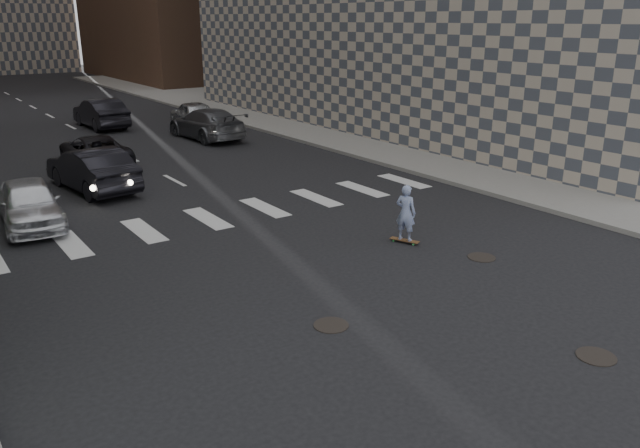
# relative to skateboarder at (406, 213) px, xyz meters

# --- Properties ---
(ground) EXTENTS (160.00, 160.00, 0.00)m
(ground) POSITION_rel_skateboarder_xyz_m (-2.45, -3.95, -0.85)
(ground) COLOR black
(ground) RESTS_ON ground
(sidewalk_right) EXTENTS (13.00, 80.00, 0.15)m
(sidewalk_right) POSITION_rel_skateboarder_xyz_m (12.05, 16.05, -0.77)
(sidewalk_right) COLOR gray
(sidewalk_right) RESTS_ON ground
(manhole_a) EXTENTS (0.70, 0.70, 0.02)m
(manhole_a) POSITION_rel_skateboarder_xyz_m (-1.25, -6.45, -0.84)
(manhole_a) COLOR black
(manhole_a) RESTS_ON ground
(manhole_b) EXTENTS (0.70, 0.70, 0.02)m
(manhole_b) POSITION_rel_skateboarder_xyz_m (-4.45, -2.75, -0.84)
(manhole_b) COLOR black
(manhole_b) RESTS_ON ground
(manhole_c) EXTENTS (0.70, 0.70, 0.02)m
(manhole_c) POSITION_rel_skateboarder_xyz_m (0.85, -1.95, -0.84)
(manhole_c) COLOR black
(manhole_c) RESTS_ON ground
(skateboarder) EXTENTS (0.56, 0.83, 1.62)m
(skateboarder) POSITION_rel_skateboarder_xyz_m (0.00, 0.00, 0.00)
(skateboarder) COLOR brown
(skateboarder) RESTS_ON ground
(silver_sedan) EXTENTS (1.96, 4.13, 1.36)m
(silver_sedan) POSITION_rel_skateboarder_xyz_m (-7.95, 7.35, -0.17)
(silver_sedan) COLOR silver
(silver_sedan) RESTS_ON ground
(traffic_car_a) EXTENTS (2.19, 4.79, 1.52)m
(traffic_car_a) POSITION_rel_skateboarder_xyz_m (-5.32, 10.36, -0.09)
(traffic_car_a) COLOR black
(traffic_car_a) RESTS_ON ground
(traffic_car_b) EXTENTS (2.39, 5.34, 1.52)m
(traffic_car_b) POSITION_rel_skateboarder_xyz_m (2.27, 17.26, -0.09)
(traffic_car_b) COLOR #55575D
(traffic_car_b) RESTS_ON ground
(traffic_car_c) EXTENTS (2.42, 4.82, 1.31)m
(traffic_car_c) POSITION_rel_skateboarder_xyz_m (-4.16, 14.05, -0.20)
(traffic_car_c) COLOR black
(traffic_car_c) RESTS_ON ground
(traffic_car_d) EXTENTS (2.36, 4.64, 1.51)m
(traffic_car_d) POSITION_rel_skateboarder_xyz_m (3.08, 20.64, -0.09)
(traffic_car_d) COLOR silver
(traffic_car_d) RESTS_ON ground
(traffic_car_e) EXTENTS (1.88, 4.90, 1.59)m
(traffic_car_e) POSITION_rel_skateboarder_xyz_m (-1.09, 23.69, -0.05)
(traffic_car_e) COLOR black
(traffic_car_e) RESTS_ON ground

